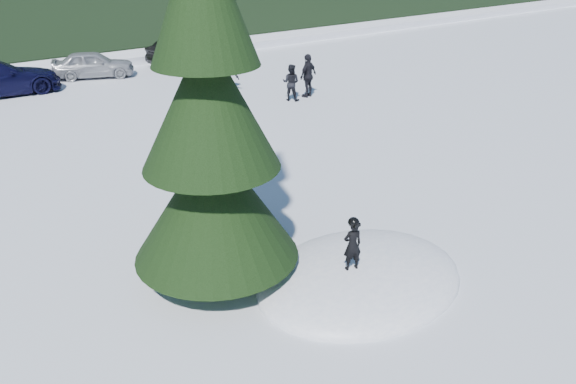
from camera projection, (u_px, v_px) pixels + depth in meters
ground at (360, 280)px, 11.25m from camera, size 200.00×200.00×0.00m
snow_mound at (360, 280)px, 11.25m from camera, size 4.48×3.52×0.96m
spruce_tall at (210, 120)px, 9.94m from camera, size 3.20×3.20×8.60m
spruce_short at (220, 150)px, 12.01m from camera, size 2.20×2.20×5.37m
child_skier at (352, 245)px, 10.54m from camera, size 0.43×0.34×1.02m
adult_0 at (291, 83)px, 23.23m from camera, size 0.89×0.93×1.51m
adult_1 at (308, 76)px, 23.69m from camera, size 1.15×0.73×1.82m
adult_2 at (227, 73)px, 24.63m from camera, size 1.16×1.18×1.63m
car_4 at (93, 64)px, 27.06m from camera, size 4.07×2.84×1.29m
car_5 at (188, 50)px, 30.02m from camera, size 4.59×2.24×1.45m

